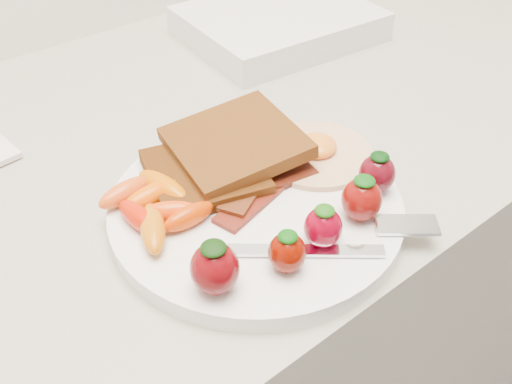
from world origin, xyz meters
TOP-DOWN VIEW (x-y plane):
  - counter at (0.00, 1.70)m, footprint 2.00×0.60m
  - plate at (-0.00, 1.54)m, footprint 0.27×0.27m
  - toast_lower at (-0.02, 1.60)m, footprint 0.13×0.13m
  - toast_upper at (0.02, 1.60)m, footprint 0.14×0.14m
  - fried_egg at (0.09, 1.56)m, footprint 0.13×0.13m
  - bacon_strips at (0.01, 1.55)m, footprint 0.12×0.08m
  - baby_carrots at (-0.08, 1.58)m, footprint 0.08×0.11m
  - strawberries at (0.00, 1.47)m, footprint 0.22×0.05m
  - fork at (0.03, 1.45)m, footprint 0.17×0.11m
  - appliance at (0.27, 1.82)m, footprint 0.27×0.23m

SIDE VIEW (x-z plane):
  - counter at x=0.00m, z-range 0.00..0.90m
  - plate at x=0.00m, z-range 0.90..0.92m
  - appliance at x=0.27m, z-range 0.90..0.94m
  - fork at x=0.03m, z-range 0.92..0.92m
  - bacon_strips at x=0.01m, z-range 0.92..0.93m
  - fried_egg at x=0.09m, z-range 0.91..0.93m
  - toast_lower at x=-0.02m, z-range 0.92..0.93m
  - baby_carrots at x=-0.08m, z-range 0.92..0.94m
  - strawberries at x=0.00m, z-range 0.92..0.96m
  - toast_upper at x=0.02m, z-range 0.93..0.95m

